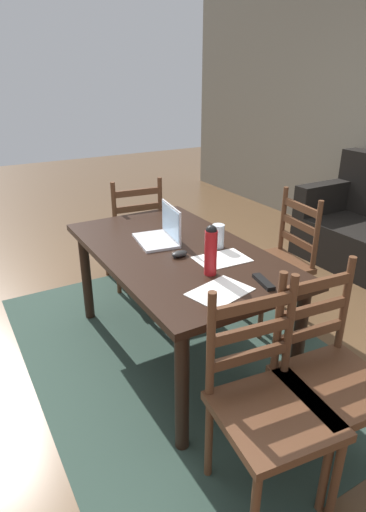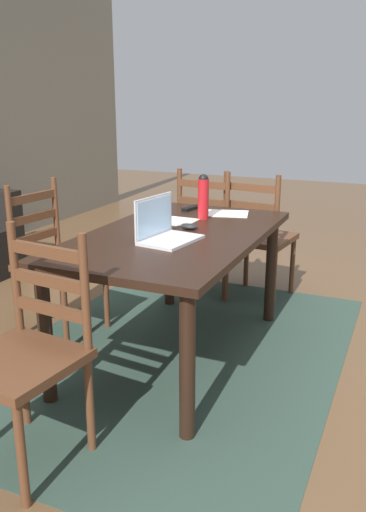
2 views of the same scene
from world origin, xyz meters
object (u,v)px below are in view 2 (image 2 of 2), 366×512
object	(u,v)px
laptop	(163,229)
water_bottle	(203,196)
dining_table	(176,249)
drinking_glass	(145,213)
chair_right_near	(258,238)
chair_left_far	(25,355)
chair_right_far	(212,233)
computer_mouse	(189,226)
tv_remote	(192,208)
chair_far_head	(56,262)

from	to	relation	value
laptop	water_bottle	world-z (taller)	water_bottle
dining_table	drinking_glass	size ratio (longest dim) A/B	10.76
water_bottle	chair_right_near	bearing A→B (deg)	-13.33
chair_left_far	water_bottle	bearing A→B (deg)	-7.31
chair_right_far	computer_mouse	xyz separation A→B (m)	(-0.97, -0.22, 0.29)
chair_right_near	tv_remote	world-z (taller)	chair_right_near
dining_table	chair_left_far	world-z (taller)	chair_left_far
drinking_glass	dining_table	bearing A→B (deg)	-112.23
water_bottle	drinking_glass	xyz separation A→B (m)	(-0.29, 0.24, -0.07)
chair_far_head	tv_remote	xyz separation A→B (m)	(0.60, -0.66, 0.28)
chair_right_near	drinking_glass	world-z (taller)	chair_right_near
chair_far_head	water_bottle	size ratio (longest dim) A/B	3.49
water_bottle	computer_mouse	world-z (taller)	water_bottle
drinking_glass	chair_far_head	bearing A→B (deg)	98.76
chair_far_head	chair_right_near	size ratio (longest dim) A/B	1.00
dining_table	chair_far_head	bearing A→B (deg)	89.64
water_bottle	chair_left_far	bearing A→B (deg)	172.69
chair_far_head	laptop	world-z (taller)	laptop
tv_remote	chair_right_far	bearing A→B (deg)	-74.98
chair_far_head	laptop	size ratio (longest dim) A/B	2.72
chair_right_far	computer_mouse	distance (m)	1.03
chair_left_far	chair_right_far	bearing A→B (deg)	0.23
drinking_glass	computer_mouse	distance (m)	0.28
dining_table	tv_remote	size ratio (longest dim) A/B	9.17
chair_far_head	chair_right_far	bearing A→B (deg)	-30.87
chair_right_far	tv_remote	xyz separation A→B (m)	(-0.46, -0.02, 0.28)
dining_table	tv_remote	distance (m)	0.64
water_bottle	tv_remote	bearing A→B (deg)	36.92
chair_right_near	drinking_glass	bearing A→B (deg)	157.28
chair_far_head	drinking_glass	xyz separation A→B (m)	(0.09, -0.59, 0.34)
chair_far_head	chair_left_far	xyz separation A→B (m)	(-1.07, -0.64, 0.00)
drinking_glass	computer_mouse	world-z (taller)	drinking_glass
chair_right_far	laptop	world-z (taller)	laptop
chair_right_near	computer_mouse	size ratio (longest dim) A/B	9.50
chair_right_far	drinking_glass	bearing A→B (deg)	177.05
tv_remote	drinking_glass	bearing A→B (deg)	94.01
chair_far_head	dining_table	bearing A→B (deg)	-90.36
dining_table	chair_far_head	size ratio (longest dim) A/B	1.64
dining_table	chair_far_head	world-z (taller)	chair_far_head
chair_right_near	chair_left_far	bearing A→B (deg)	170.73
dining_table	tv_remote	world-z (taller)	tv_remote
dining_table	chair_right_far	size ratio (longest dim) A/B	1.64
chair_far_head	laptop	bearing A→B (deg)	-101.92
chair_left_far	water_bottle	size ratio (longest dim) A/B	3.49
computer_mouse	tv_remote	size ratio (longest dim) A/B	0.59
drinking_glass	tv_remote	xyz separation A→B (m)	(0.51, -0.07, -0.06)
laptop	computer_mouse	world-z (taller)	laptop
water_bottle	computer_mouse	size ratio (longest dim) A/B	2.72
chair_right_far	drinking_glass	size ratio (longest dim) A/B	6.55
chair_right_near	computer_mouse	xyz separation A→B (m)	(-0.97, 0.14, 0.29)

